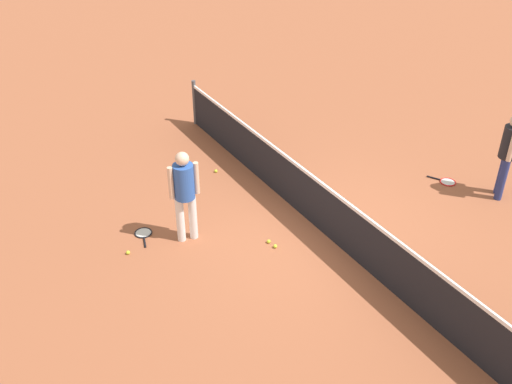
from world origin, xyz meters
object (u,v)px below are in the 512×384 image
object	(u,v)px
player_far_side	(509,150)
tennis_ball_midcourt	(216,171)
player_near_side	(184,189)
tennis_racket_near_player	(143,234)
tennis_ball_by_net	(128,252)
tennis_racket_far_player	(446,182)
tennis_ball_stray_right	(269,241)
tennis_ball_near_player	(275,246)

from	to	relation	value
player_far_side	tennis_ball_midcourt	distance (m)	5.61
player_near_side	tennis_racket_near_player	world-z (taller)	player_near_side
tennis_ball_by_net	player_near_side	bearing A→B (deg)	83.11
tennis_racket_near_player	tennis_racket_far_player	world-z (taller)	same
tennis_racket_far_player	tennis_ball_by_net	xyz separation A→B (m)	(-1.14, -6.25, 0.02)
tennis_racket_near_player	tennis_ball_stray_right	size ratio (longest dim) A/B	9.20
tennis_racket_near_player	tennis_ball_by_net	world-z (taller)	tennis_ball_by_net
tennis_ball_stray_right	player_near_side	bearing A→B (deg)	-126.71
tennis_ball_by_net	tennis_ball_stray_right	distance (m)	2.38
player_far_side	tennis_ball_near_player	distance (m)	4.71
tennis_racket_far_player	player_near_side	bearing A→B (deg)	-100.97
tennis_racket_far_player	tennis_ball_stray_right	size ratio (longest dim) A/B	9.00
player_far_side	tennis_racket_near_player	size ratio (longest dim) A/B	2.80
player_far_side	tennis_racket_far_player	distance (m)	1.40
tennis_racket_near_player	tennis_ball_near_player	xyz separation A→B (m)	(1.52, 1.77, 0.02)
tennis_racket_far_player	tennis_ball_midcourt	bearing A→B (deg)	-125.87
tennis_racket_near_player	tennis_ball_stray_right	bearing A→B (deg)	52.31
tennis_ball_near_player	tennis_ball_midcourt	bearing A→B (deg)	173.56
tennis_ball_near_player	tennis_ball_midcourt	world-z (taller)	same
tennis_ball_near_player	player_near_side	bearing A→B (deg)	-131.31
tennis_ball_stray_right	tennis_ball_midcourt	bearing A→B (deg)	172.63
tennis_racket_near_player	player_far_side	bearing A→B (deg)	69.30
player_near_side	tennis_ball_by_net	distance (m)	1.44
player_far_side	tennis_ball_stray_right	distance (m)	4.76
tennis_racket_near_player	tennis_ball_near_player	size ratio (longest dim) A/B	9.20
tennis_racket_near_player	tennis_ball_midcourt	size ratio (longest dim) A/B	9.20
player_near_side	tennis_racket_far_player	world-z (taller)	player_near_side
tennis_ball_near_player	tennis_racket_far_player	bearing A→B (deg)	89.98
player_near_side	tennis_racket_far_player	xyz separation A→B (m)	(1.01, 5.20, -1.00)
tennis_ball_by_net	tennis_ball_stray_right	size ratio (longest dim) A/B	1.00
tennis_ball_near_player	tennis_racket_near_player	bearing A→B (deg)	-130.65
tennis_ball_by_net	tennis_ball_stray_right	bearing A→B (deg)	66.06
tennis_ball_midcourt	tennis_ball_near_player	bearing A→B (deg)	-6.44
tennis_racket_far_player	tennis_racket_near_player	bearing A→B (deg)	-104.61
player_near_side	tennis_ball_near_player	size ratio (longest dim) A/B	25.76
tennis_ball_stray_right	tennis_ball_near_player	bearing A→B (deg)	7.57
player_far_side	tennis_ball_by_net	bearing A→B (deg)	-106.53
player_near_side	tennis_ball_near_player	distance (m)	1.81
player_far_side	tennis_ball_midcourt	world-z (taller)	player_far_side
tennis_racket_far_player	tennis_ball_near_player	bearing A→B (deg)	-90.02
player_far_side	tennis_ball_by_net	xyz separation A→B (m)	(-1.99, -6.72, -0.98)
tennis_ball_by_net	tennis_ball_midcourt	xyz separation A→B (m)	(-1.58, 2.50, 0.00)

